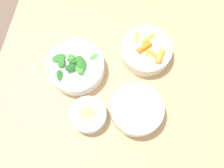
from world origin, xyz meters
name	(u,v)px	position (x,y,z in m)	size (l,w,h in m)	color
ground_plane	(122,132)	(0.00, 0.00, 0.00)	(10.00, 10.00, 0.00)	brown
dining_table	(128,108)	(0.00, 0.00, 0.64)	(1.35, 0.97, 0.73)	tan
bowl_carrots	(146,50)	(-0.19, 0.03, 0.76)	(0.18, 0.18, 0.06)	silver
bowl_greens	(76,66)	(-0.08, -0.20, 0.76)	(0.20, 0.20, 0.07)	white
bowl_beans_hotdog	(137,110)	(0.03, 0.03, 0.76)	(0.17, 0.17, 0.06)	silver
bowl_cookies	(88,115)	(0.07, -0.12, 0.76)	(0.12, 0.12, 0.05)	silver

